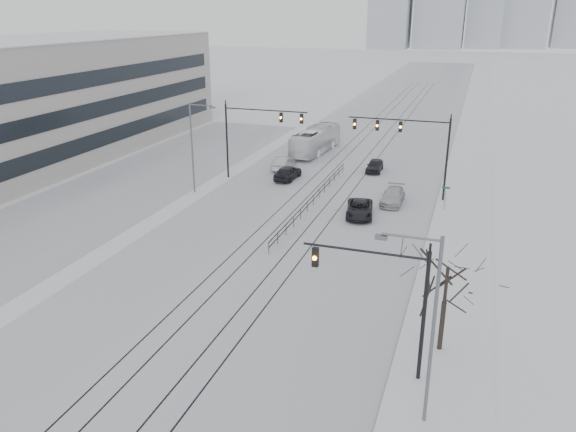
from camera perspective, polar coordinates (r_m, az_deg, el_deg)
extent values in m
plane|color=white|center=(28.64, -15.35, -17.87)|extent=(500.00, 500.00, 0.00)
cube|color=silver|center=(81.25, 8.57, 7.69)|extent=(22.00, 260.00, 0.02)
cube|color=silver|center=(80.06, 18.17, 6.78)|extent=(5.00, 260.00, 0.16)
cube|color=gray|center=(80.11, 16.42, 6.95)|extent=(0.10, 260.00, 0.12)
cube|color=silver|center=(65.32, -13.27, 4.31)|extent=(14.00, 60.00, 0.03)
cube|color=black|center=(62.86, 2.87, 4.22)|extent=(0.10, 180.00, 0.01)
cube|color=black|center=(62.51, 4.10, 4.10)|extent=(0.10, 180.00, 0.01)
cube|color=black|center=(61.98, 6.25, 3.89)|extent=(0.10, 180.00, 0.01)
cube|color=black|center=(61.71, 7.52, 3.76)|extent=(0.10, 180.00, 0.01)
cube|color=#B5B2AB|center=(74.92, -25.73, 10.34)|extent=(20.00, 62.00, 14.00)
cube|color=black|center=(68.39, -19.55, 10.40)|extent=(0.08, 58.00, 12.00)
cube|color=white|center=(74.28, -26.58, 15.67)|extent=(20.20, 62.20, 0.12)
cube|color=#979DA5|center=(312.30, 26.86, 18.69)|extent=(14.00, 14.00, 40.00)
cylinder|color=black|center=(27.89, 13.60, -10.14)|extent=(0.20, 0.20, 7.00)
cylinder|color=black|center=(26.81, 7.76, -3.57)|extent=(6.00, 0.12, 0.12)
cube|color=black|center=(27.56, 2.79, -4.19)|extent=(0.32, 0.24, 1.00)
sphere|color=orange|center=(27.44, 2.71, -4.30)|extent=(0.22, 0.22, 0.22)
cylinder|color=black|center=(54.87, 15.82, 5.39)|extent=(0.20, 0.20, 8.00)
cylinder|color=black|center=(54.51, 11.15, 9.57)|extent=(9.50, 0.12, 0.12)
cube|color=black|center=(55.32, 6.80, 9.27)|extent=(0.32, 0.24, 1.00)
sphere|color=orange|center=(55.18, 6.76, 9.24)|extent=(0.22, 0.22, 0.22)
cube|color=black|center=(54.92, 9.07, 9.08)|extent=(0.32, 0.24, 1.00)
sphere|color=orange|center=(54.78, 9.04, 9.05)|extent=(0.22, 0.22, 0.22)
cube|color=black|center=(54.60, 11.36, 8.87)|extent=(0.32, 0.24, 1.00)
sphere|color=orange|center=(54.46, 11.34, 8.85)|extent=(0.22, 0.22, 0.22)
cylinder|color=black|center=(61.24, -6.22, 7.53)|extent=(0.20, 0.20, 8.00)
cylinder|color=black|center=(58.83, -2.29, 10.69)|extent=(9.00, 0.12, 0.12)
cube|color=black|center=(57.68, 1.39, 9.85)|extent=(0.32, 0.24, 1.00)
sphere|color=orange|center=(57.55, 1.35, 9.83)|extent=(0.22, 0.22, 0.22)
cube|color=black|center=(58.36, -0.70, 9.98)|extent=(0.32, 0.24, 1.00)
sphere|color=orange|center=(58.23, -0.75, 9.95)|extent=(0.22, 0.22, 0.22)
cylinder|color=#595B60|center=(24.77, 14.47, -11.69)|extent=(0.16, 0.16, 9.00)
cylinder|color=#595B60|center=(22.91, 12.42, -2.13)|extent=(2.40, 0.10, 0.10)
cube|color=#595B60|center=(23.10, 9.45, -2.14)|extent=(0.50, 0.25, 0.18)
cylinder|color=#595B60|center=(56.35, -9.72, 6.77)|extent=(0.16, 0.16, 9.00)
cylinder|color=#595B60|center=(54.97, -8.86, 11.06)|extent=(2.40, 0.10, 0.10)
cube|color=#595B60|center=(54.46, -7.71, 10.87)|extent=(0.50, 0.25, 0.18)
cylinder|color=black|center=(31.46, 15.34, -10.80)|extent=(0.26, 0.26, 3.00)
cylinder|color=black|center=(30.39, 15.73, -7.15)|extent=(0.18, 0.18, 2.50)
cube|color=black|center=(52.71, 2.61, 2.10)|extent=(0.06, 24.00, 0.06)
cube|color=black|center=(52.84, 2.60, 1.69)|extent=(0.06, 24.00, 0.06)
cylinder|color=#595B60|center=(52.74, 15.64, 1.64)|extent=(0.06, 0.06, 2.40)
cube|color=#0C4C19|center=(52.42, 15.75, 2.78)|extent=(0.70, 0.04, 0.18)
imported|color=black|center=(60.81, -0.02, 4.43)|extent=(2.13, 4.70, 1.56)
imported|color=#A1A2A8|center=(64.83, -0.49, 5.42)|extent=(1.86, 4.75, 1.54)
imported|color=black|center=(50.24, 7.28, 0.71)|extent=(3.10, 5.25, 1.37)
imported|color=#B2B7BA|center=(54.09, 10.58, 1.96)|extent=(1.98, 4.80, 1.39)
imported|color=black|center=(64.64, 8.79, 5.08)|extent=(1.76, 4.14, 1.39)
imported|color=white|center=(72.46, 2.82, 7.67)|extent=(3.75, 11.72, 3.21)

